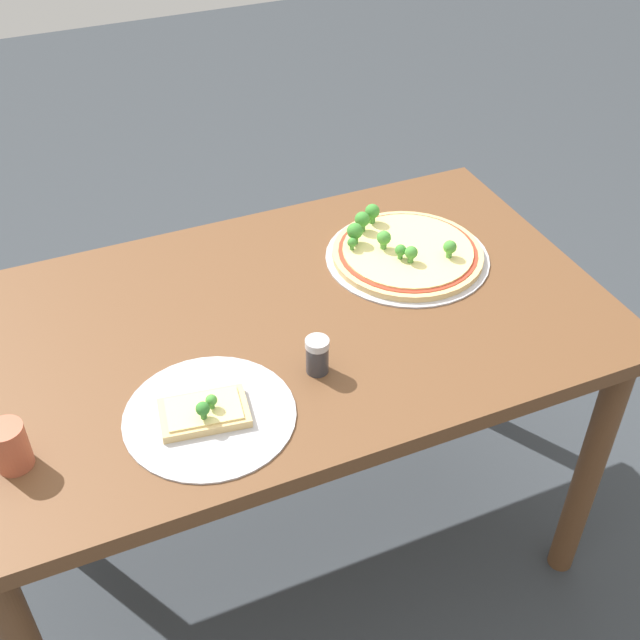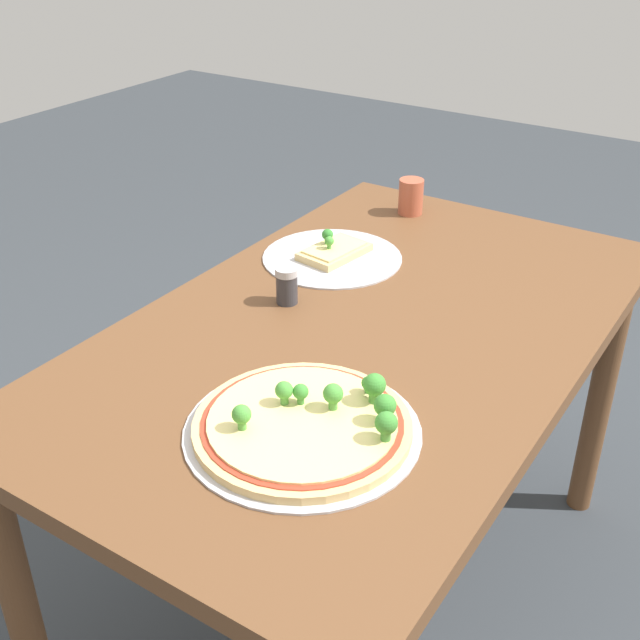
# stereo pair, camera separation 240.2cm
# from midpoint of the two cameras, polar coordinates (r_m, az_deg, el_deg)

# --- Properties ---
(ground_plane) EXTENTS (8.00, 8.00, 0.00)m
(ground_plane) POSITION_cam_midpoint_polar(r_m,az_deg,el_deg) (1.69, 24.16, -52.43)
(ground_plane) COLOR #33383D
(dining_table) EXTENTS (1.33, 0.79, 0.74)m
(dining_table) POSITION_cam_midpoint_polar(r_m,az_deg,el_deg) (1.08, 34.20, -46.05)
(dining_table) COLOR brown
(dining_table) RESTS_ON ground_plane
(pizza_tray_whole) EXTENTS (0.36, 0.36, 0.07)m
(pizza_tray_whole) POSITION_cam_midpoint_polar(r_m,az_deg,el_deg) (0.94, 48.45, -63.30)
(pizza_tray_whole) COLOR #B7B7BC
(pizza_tray_whole) RESTS_ON dining_table
(pizza_tray_slice) EXTENTS (0.30, 0.30, 0.06)m
(pizza_tray_slice) POSITION_cam_midpoint_polar(r_m,az_deg,el_deg) (1.05, 24.05, -31.07)
(pizza_tray_slice) COLOR #B7B7BC
(pizza_tray_slice) RESTS_ON dining_table
(drinking_cup) EXTENTS (0.06, 0.06, 0.09)m
(drinking_cup) POSITION_cam_midpoint_polar(r_m,az_deg,el_deg) (1.23, 28.60, -18.19)
(drinking_cup) COLOR #AD5138
(drinking_cup) RESTS_ON dining_table
(condiment_shaker) EXTENTS (0.04, 0.04, 0.07)m
(condiment_shaker) POSITION_cam_midpoint_polar(r_m,az_deg,el_deg) (0.92, 23.55, -42.07)
(condiment_shaker) COLOR #333338
(condiment_shaker) RESTS_ON dining_table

